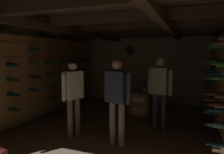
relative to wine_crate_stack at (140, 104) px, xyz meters
name	(u,v)px	position (x,y,z in m)	size (l,w,h in m)	color
ground_plane	(113,135)	(-0.19, -1.61, -0.30)	(8.40, 8.40, 0.00)	#7A6651
room_shell	(118,65)	(-0.19, -1.34, 1.13)	(4.72, 6.52, 2.41)	gray
wine_crate_stack	(140,104)	(0.00, 0.00, 0.00)	(0.52, 0.35, 0.60)	olive
display_bottle	(145,88)	(0.11, 0.01, 0.44)	(0.08, 0.08, 0.35)	#0F2838
person_host_center	(117,94)	(0.04, -2.01, 0.65)	(0.53, 0.29, 1.59)	brown
person_guest_mid_left	(73,91)	(-0.93, -1.91, 0.62)	(0.32, 0.51, 1.54)	brown
person_guest_far_right	(160,86)	(0.65, -0.96, 0.66)	(0.53, 0.33, 1.60)	#2D2D33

